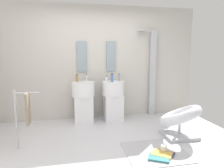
{
  "coord_description": "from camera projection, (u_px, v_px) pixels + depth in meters",
  "views": [
    {
      "loc": [
        -0.57,
        -3.0,
        1.5
      ],
      "look_at": [
        0.15,
        0.55,
        0.95
      ],
      "focal_mm": 31.9,
      "sensor_mm": 36.0,
      "label": 1
    }
  ],
  "objects": [
    {
      "name": "soap_bottle_amber",
      "position": [
        77.0,
        78.0,
        4.26
      ],
      "size": [
        0.04,
        0.04,
        0.17
      ],
      "color": "#C68C38",
      "rests_on": "pedestal_sink_left"
    },
    {
      "name": "soap_bottle_white",
      "position": [
        107.0,
        79.0,
        4.41
      ],
      "size": [
        0.05,
        0.05,
        0.12
      ],
      "color": "white",
      "rests_on": "pedestal_sink_right"
    },
    {
      "name": "towel_rack",
      "position": [
        26.0,
        110.0,
        3.12
      ],
      "size": [
        0.37,
        0.22,
        0.95
      ],
      "color": "#B7BABF",
      "rests_on": "ground_plane"
    },
    {
      "name": "ground_plane",
      "position": [
        110.0,
        148.0,
        3.25
      ],
      "size": [
        4.8,
        3.6,
        0.04
      ],
      "primitive_type": "cube",
      "color": "silver"
    },
    {
      "name": "magazine_ochre",
      "position": [
        162.0,
        154.0,
        2.96
      ],
      "size": [
        0.36,
        0.35,
        0.03
      ],
      "primitive_type": "cube",
      "rotation": [
        0.0,
        0.0,
        -0.68
      ],
      "color": "gold",
      "rests_on": "area_rug"
    },
    {
      "name": "soap_bottle_grey",
      "position": [
        119.0,
        78.0,
        4.41
      ],
      "size": [
        0.04,
        0.04,
        0.17
      ],
      "color": "#99999E",
      "rests_on": "pedestal_sink_right"
    },
    {
      "name": "area_rug",
      "position": [
        155.0,
        152.0,
        3.06
      ],
      "size": [
        0.93,
        0.84,
        0.01
      ],
      "primitive_type": "cube",
      "color": "#B2B2B7",
      "rests_on": "ground_plane"
    },
    {
      "name": "soap_bottle_black",
      "position": [
        77.0,
        78.0,
        4.29
      ],
      "size": [
        0.05,
        0.05,
        0.17
      ],
      "color": "black",
      "rests_on": "pedestal_sink_left"
    },
    {
      "name": "vanity_mirror_left",
      "position": [
        82.0,
        57.0,
        4.49
      ],
      "size": [
        0.22,
        0.03,
        0.68
      ],
      "primitive_type": "cube",
      "color": "#8C9EA8"
    },
    {
      "name": "rear_partition",
      "position": [
        96.0,
        63.0,
        4.65
      ],
      "size": [
        4.8,
        0.1,
        2.6
      ],
      "primitive_type": "cube",
      "color": "beige",
      "rests_on": "ground_plane"
    },
    {
      "name": "shower_column",
      "position": [
        152.0,
        71.0,
        4.83
      ],
      "size": [
        0.49,
        0.24,
        2.05
      ],
      "color": "#B7BABF",
      "rests_on": "ground_plane"
    },
    {
      "name": "soap_bottle_blue",
      "position": [
        112.0,
        78.0,
        4.3
      ],
      "size": [
        0.06,
        0.06,
        0.19
      ],
      "color": "#4C72B7",
      "rests_on": "pedestal_sink_right"
    },
    {
      "name": "coffee_mug",
      "position": [
        164.0,
        149.0,
        3.04
      ],
      "size": [
        0.09,
        0.09,
        0.11
      ],
      "primitive_type": "cylinder",
      "color": "white",
      "rests_on": "area_rug"
    },
    {
      "name": "vanity_mirror_right",
      "position": [
        111.0,
        56.0,
        4.63
      ],
      "size": [
        0.22,
        0.03,
        0.68
      ],
      "primitive_type": "cube",
      "color": "#8C9EA8"
    },
    {
      "name": "lounge_chair",
      "position": [
        180.0,
        118.0,
        3.59
      ],
      "size": [
        1.1,
        1.1,
        0.65
      ],
      "color": "#B7BABF",
      "rests_on": "ground_plane"
    },
    {
      "name": "pedestal_sink_right",
      "position": [
        113.0,
        99.0,
        4.51
      ],
      "size": [
        0.5,
        0.5,
        1.0
      ],
      "color": "white",
      "rests_on": "ground_plane"
    },
    {
      "name": "soap_bottle_clear",
      "position": [
        86.0,
        78.0,
        4.45
      ],
      "size": [
        0.04,
        0.04,
        0.16
      ],
      "color": "silver",
      "rests_on": "pedestal_sink_left"
    },
    {
      "name": "magazine_teal",
      "position": [
        159.0,
        158.0,
        2.85
      ],
      "size": [
        0.35,
        0.32,
        0.03
      ],
      "primitive_type": "cube",
      "rotation": [
        0.0,
        0.0,
        -0.49
      ],
      "color": "teal",
      "rests_on": "area_rug"
    },
    {
      "name": "magazine_navy",
      "position": [
        165.0,
        153.0,
        3.0
      ],
      "size": [
        0.3,
        0.29,
        0.02
      ],
      "primitive_type": "cube",
      "rotation": [
        0.0,
        0.0,
        -0.69
      ],
      "color": "navy",
      "rests_on": "area_rug"
    },
    {
      "name": "pedestal_sink_left",
      "position": [
        83.0,
        100.0,
        4.38
      ],
      "size": [
        0.5,
        0.5,
        1.0
      ],
      "color": "white",
      "rests_on": "ground_plane"
    }
  ]
}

